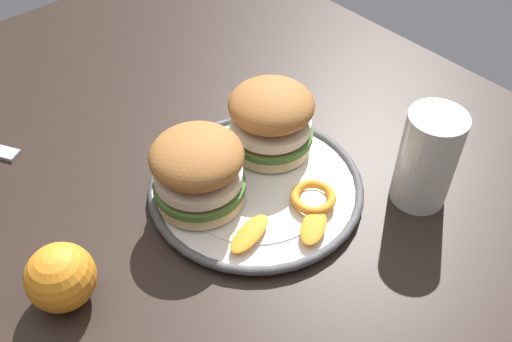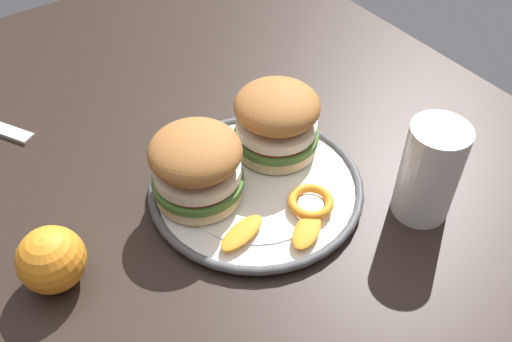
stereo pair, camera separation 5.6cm
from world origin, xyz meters
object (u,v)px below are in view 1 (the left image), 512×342
(dining_table, at_px, (268,257))
(whole_orange, at_px, (61,277))
(sandwich_half_right, at_px, (271,118))
(dinner_plate, at_px, (256,187))
(drinking_glass, at_px, (426,164))
(sandwich_half_left, at_px, (198,169))

(dining_table, relative_size, whole_orange, 17.96)
(sandwich_half_right, distance_m, whole_orange, 0.34)
(dinner_plate, bearing_deg, whole_orange, 86.12)
(sandwich_half_right, bearing_deg, drinking_glass, -153.84)
(whole_orange, bearing_deg, dinner_plate, -93.88)
(dinner_plate, relative_size, sandwich_half_left, 2.26)
(dining_table, xyz_separation_m, whole_orange, (0.06, 0.26, 0.13))
(sandwich_half_right, relative_size, whole_orange, 1.69)
(dining_table, distance_m, sandwich_half_left, 0.19)
(dinner_plate, height_order, drinking_glass, drinking_glass)
(sandwich_half_left, bearing_deg, sandwich_half_right, -84.45)
(sandwich_half_left, xyz_separation_m, whole_orange, (-0.01, 0.20, -0.03))
(dining_table, relative_size, sandwich_half_right, 10.63)
(sandwich_half_left, height_order, whole_orange, sandwich_half_left)
(drinking_glass, bearing_deg, whole_orange, 68.72)
(sandwich_half_right, xyz_separation_m, drinking_glass, (-0.19, -0.09, -0.01))
(dining_table, height_order, sandwich_half_left, sandwich_half_left)
(sandwich_half_left, bearing_deg, dining_table, -141.21)
(dining_table, xyz_separation_m, sandwich_half_right, (0.08, -0.08, 0.16))
(dinner_plate, bearing_deg, sandwich_half_right, -57.00)
(dinner_plate, xyz_separation_m, sandwich_half_right, (0.04, -0.06, 0.06))
(sandwich_half_right, bearing_deg, sandwich_half_left, 95.55)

